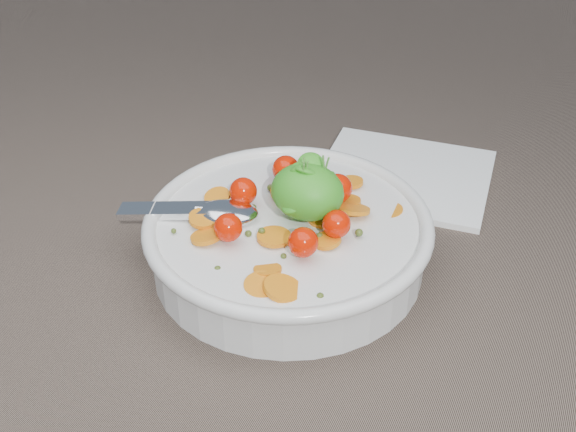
% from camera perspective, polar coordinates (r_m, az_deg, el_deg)
% --- Properties ---
extents(ground, '(6.00, 6.00, 0.00)m').
position_cam_1_polar(ground, '(0.62, -1.57, -2.99)').
color(ground, '#6C5A4D').
rests_on(ground, ground).
extents(bowl, '(0.25, 0.23, 0.10)m').
position_cam_1_polar(bowl, '(0.59, 0.02, -1.66)').
color(bowl, white).
rests_on(bowl, ground).
extents(napkin, '(0.18, 0.16, 0.01)m').
position_cam_1_polar(napkin, '(0.72, 9.16, 3.20)').
color(napkin, white).
rests_on(napkin, ground).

